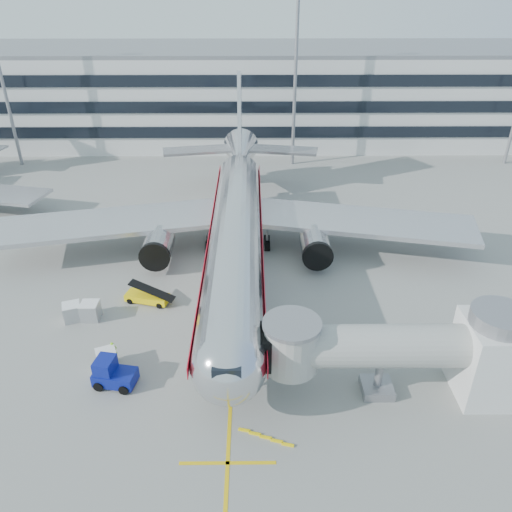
{
  "coord_description": "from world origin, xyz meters",
  "views": [
    {
      "loc": [
        1.58,
        -34.51,
        26.24
      ],
      "look_at": [
        1.91,
        4.92,
        4.0
      ],
      "focal_mm": 35.0,
      "sensor_mm": 36.0,
      "label": 1
    }
  ],
  "objects_px": {
    "baggage_tug": "(112,374)",
    "cargo_container_right": "(72,312)",
    "cargo_container_left": "(90,311)",
    "belt_loader": "(147,297)",
    "cargo_container_front": "(107,359)",
    "main_jet": "(237,222)",
    "ramp_worker": "(114,351)"
  },
  "relations": [
    {
      "from": "cargo_container_left",
      "to": "cargo_container_front",
      "type": "distance_m",
      "value": 6.97
    },
    {
      "from": "baggage_tug",
      "to": "ramp_worker",
      "type": "distance_m",
      "value": 2.71
    },
    {
      "from": "main_jet",
      "to": "cargo_container_front",
      "type": "height_order",
      "value": "main_jet"
    },
    {
      "from": "belt_loader",
      "to": "cargo_container_front",
      "type": "bearing_deg",
      "value": -99.35
    },
    {
      "from": "belt_loader",
      "to": "cargo_container_left",
      "type": "bearing_deg",
      "value": -150.74
    },
    {
      "from": "belt_loader",
      "to": "cargo_container_left",
      "type": "height_order",
      "value": "belt_loader"
    },
    {
      "from": "ramp_worker",
      "to": "cargo_container_front",
      "type": "bearing_deg",
      "value": -142.23
    },
    {
      "from": "baggage_tug",
      "to": "cargo_container_right",
      "type": "distance_m",
      "value": 9.62
    },
    {
      "from": "baggage_tug",
      "to": "cargo_container_left",
      "type": "xyz_separation_m",
      "value": [
        -3.87,
        8.06,
        -0.18
      ]
    },
    {
      "from": "ramp_worker",
      "to": "cargo_container_right",
      "type": "bearing_deg",
      "value": 98.96
    },
    {
      "from": "belt_loader",
      "to": "cargo_container_right",
      "type": "bearing_deg",
      "value": -156.52
    },
    {
      "from": "cargo_container_right",
      "to": "main_jet",
      "type": "bearing_deg",
      "value": 37.58
    },
    {
      "from": "main_jet",
      "to": "belt_loader",
      "type": "distance_m",
      "value": 12.09
    },
    {
      "from": "cargo_container_left",
      "to": "baggage_tug",
      "type": "bearing_deg",
      "value": -64.37
    },
    {
      "from": "baggage_tug",
      "to": "cargo_container_right",
      "type": "xyz_separation_m",
      "value": [
        -5.42,
        7.95,
        -0.2
      ]
    },
    {
      "from": "belt_loader",
      "to": "baggage_tug",
      "type": "height_order",
      "value": "baggage_tug"
    },
    {
      "from": "belt_loader",
      "to": "cargo_container_front",
      "type": "xyz_separation_m",
      "value": [
        -1.45,
        -8.78,
        0.21
      ]
    },
    {
      "from": "main_jet",
      "to": "ramp_worker",
      "type": "bearing_deg",
      "value": -119.74
    },
    {
      "from": "main_jet",
      "to": "cargo_container_left",
      "type": "distance_m",
      "value": 16.84
    },
    {
      "from": "belt_loader",
      "to": "cargo_container_front",
      "type": "relative_size",
      "value": 2.26
    },
    {
      "from": "baggage_tug",
      "to": "cargo_container_front",
      "type": "height_order",
      "value": "baggage_tug"
    },
    {
      "from": "cargo_container_right",
      "to": "ramp_worker",
      "type": "height_order",
      "value": "ramp_worker"
    },
    {
      "from": "cargo_container_left",
      "to": "ramp_worker",
      "type": "relative_size",
      "value": 0.97
    },
    {
      "from": "belt_loader",
      "to": "cargo_container_right",
      "type": "relative_size",
      "value": 2.31
    },
    {
      "from": "cargo_container_left",
      "to": "cargo_container_front",
      "type": "bearing_deg",
      "value": -64.4
    },
    {
      "from": "ramp_worker",
      "to": "main_jet",
      "type": "bearing_deg",
      "value": 26.69
    },
    {
      "from": "belt_loader",
      "to": "cargo_container_front",
      "type": "distance_m",
      "value": 8.9
    },
    {
      "from": "baggage_tug",
      "to": "cargo_container_front",
      "type": "distance_m",
      "value": 1.98
    },
    {
      "from": "cargo_container_front",
      "to": "main_jet",
      "type": "bearing_deg",
      "value": 60.78
    },
    {
      "from": "cargo_container_left",
      "to": "ramp_worker",
      "type": "distance_m",
      "value": 6.34
    },
    {
      "from": "belt_loader",
      "to": "cargo_container_left",
      "type": "distance_m",
      "value": 5.12
    },
    {
      "from": "cargo_container_left",
      "to": "cargo_container_right",
      "type": "distance_m",
      "value": 1.56
    }
  ]
}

